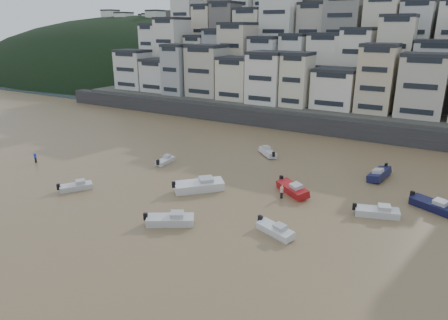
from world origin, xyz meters
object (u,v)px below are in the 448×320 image
Objects in this scene: boat_e at (292,188)px; boat_i at (379,173)px; boat_h at (268,151)px; boat_g at (433,204)px; person_blue at (35,158)px; boat_j at (76,186)px; boat_c at (199,184)px; boat_d at (377,211)px; person_pink at (282,192)px; boat_b at (275,229)px; boat_f at (165,160)px; boat_a at (170,218)px.

boat_i is at bearing 88.58° from boat_e.
boat_h is (-9.62, 13.32, -0.10)m from boat_e.
boat_g is 57.88m from person_blue.
boat_c is at bearing -25.96° from boat_j.
boat_d is at bearing -172.45° from boat_h.
boat_g is at bearing -157.04° from boat_h.
person_pink is (8.98, -15.45, 0.16)m from boat_h.
boat_d is 11.50m from person_pink.
person_blue is at bearing 171.03° from boat_d.
boat_d reaches higher than boat_h.
boat_g reaches higher than boat_b.
person_blue is (-50.96, -7.87, 0.14)m from boat_d.
boat_f is at bearing -63.29° from boat_i.
boat_g is 3.34× the size of person_pink.
boat_j is at bearing 102.77° from boat_h.
boat_d is 3.06× the size of person_blue.
boat_f is at bearing 98.63° from boat_a.
boat_e is (8.38, 15.07, 0.03)m from boat_a.
boat_a is at bearing -10.50° from person_blue.
person_pink is at bearing -135.05° from boat_g.
boat_b is at bearing -41.88° from boat_e.
boat_d is at bearing -36.50° from boat_j.
person_pink is (-11.47, -0.82, 0.14)m from boat_d.
boat_c reaches higher than boat_a.
boat_a is at bearing -139.57° from boat_b.
boat_d is 25.15m from boat_h.
boat_i reaches higher than boat_h.
boat_c reaches higher than boat_h.
person_pink is at bearing -70.84° from boat_e.
boat_e is at bearing 123.11° from boat_b.
boat_a is 17.07m from boat_j.
boat_e is 14.48m from boat_i.
person_pink is (10.35, 3.39, -0.10)m from boat_c.
boat_f is at bearing 157.95° from boat_d.
boat_e is 1.42× the size of boat_f.
boat_j is at bearing -154.31° from boat_b.
boat_g is at bearing 68.06° from boat_b.
person_pink reaches higher than boat_g.
boat_e is at bearing 29.53° from boat_a.
boat_d is at bearing 8.78° from person_blue.
boat_g reaches higher than boat_h.
person_blue reaches higher than boat_e.
boat_c is 1.57× the size of boat_j.
boat_f is at bearing 173.96° from boat_b.
boat_h is at bearing 4.41° from boat_j.
boat_b is at bearing -107.06° from boat_g.
boat_b is 23.59m from boat_i.
person_pink reaches higher than boat_e.
boat_c reaches higher than boat_b.
boat_i reaches higher than boat_j.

